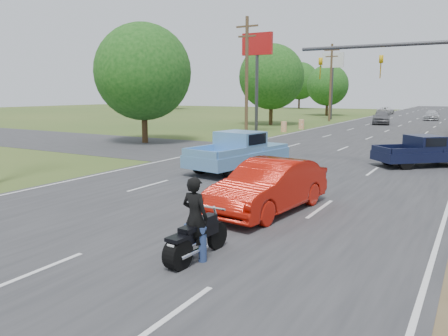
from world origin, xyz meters
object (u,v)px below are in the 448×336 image
Objects in this scene: navy_pickup at (425,151)px; distant_car_grey at (381,117)px; distant_car_white at (386,111)px; motorcycle at (194,240)px; red_convertible at (269,187)px; blue_pickup at (240,151)px; distant_car_silver at (432,115)px; rider at (195,221)px.

distant_car_grey is (-7.93, 30.55, 0.02)m from navy_pickup.
distant_car_white is at bearing 150.13° from navy_pickup.
motorcycle is at bearing -94.05° from distant_car_grey.
motorcycle is 0.47× the size of distant_car_white.
motorcycle is at bearing -80.16° from red_convertible.
red_convertible reaches higher than distant_car_white.
red_convertible is 42.83m from distant_car_grey.
distant_car_white is (-12.04, 56.22, -0.16)m from navy_pickup.
blue_pickup is at bearing 97.46° from distant_car_white.
red_convertible reaches higher than motorcycle.
distant_car_silver reaches higher than motorcycle.
blue_pickup reaches higher than rider.
navy_pickup reaches higher than motorcycle.
navy_pickup reaches higher than distant_car_white.
distant_car_grey is at bearing 99.72° from motorcycle.
red_convertible reaches higher than distant_car_silver.
rider is 0.40× the size of distant_car_white.
motorcycle is at bearing 90.00° from rider.
distant_car_silver is 1.02× the size of distant_car_white.
navy_pickup is at bearing -96.48° from rider.
rider is 16.89m from navy_pickup.
rider is at bearing -80.08° from red_convertible.
red_convertible is at bearing -45.71° from blue_pickup.
navy_pickup is (7.64, 5.83, -0.16)m from blue_pickup.
red_convertible is 1.03× the size of navy_pickup.
motorcycle is 0.36× the size of blue_pickup.
motorcycle is 58.95m from distant_car_silver.
motorcycle is 0.45× the size of navy_pickup.
blue_pickup is (-4.63, 10.85, 0.48)m from motorcycle.
blue_pickup is 48.29m from distant_car_silver.
distant_car_grey is (-4.65, 42.57, 0.00)m from red_convertible.
motorcycle is at bearing -57.76° from blue_pickup.
blue_pickup reaches higher than navy_pickup.
red_convertible is 1.06× the size of distant_car_silver.
navy_pickup is at bearing -85.45° from distant_car_grey.
distant_car_grey reaches higher than distant_car_white.
navy_pickup is at bearing 105.50° from distant_car_white.
rider is 58.90m from distant_car_silver.
red_convertible is at bearing -93.76° from distant_car_grey.
navy_pickup is (3.01, 16.68, 0.32)m from motorcycle.
motorcycle is 1.18× the size of rider.
red_convertible is at bearing 100.72° from distant_car_white.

